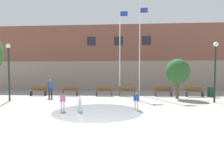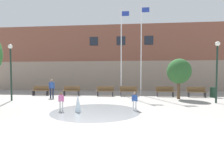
{
  "view_description": "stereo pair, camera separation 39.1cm",
  "coord_description": "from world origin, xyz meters",
  "px_view_note": "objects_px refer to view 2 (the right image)",
  "views": [
    {
      "loc": [
        0.55,
        -6.14,
        1.88
      ],
      "look_at": [
        -0.23,
        6.5,
        1.3
      ],
      "focal_mm": 28.0,
      "sensor_mm": 36.0,
      "label": 1
    },
    {
      "loc": [
        0.94,
        -6.11,
        1.88
      ],
      "look_at": [
        -0.23,
        6.5,
        1.3
      ],
      "focal_mm": 28.0,
      "sensor_mm": 36.0,
      "label": 2
    }
  ],
  "objects_px": {
    "park_bench_far_right": "(196,92)",
    "lamp_post_right_lane": "(217,63)",
    "park_bench_under_right_flagpole": "(128,91)",
    "child_with_pink_shirt": "(135,100)",
    "park_bench_far_left": "(41,90)",
    "park_bench_near_trashcan": "(165,91)",
    "adult_in_red": "(52,87)",
    "flagpole_left": "(121,49)",
    "trash_can": "(213,92)",
    "park_bench_center": "(105,91)",
    "street_tree_near_building": "(179,71)",
    "flagpole_right": "(141,47)",
    "park_bench_under_left_flagpole": "(72,91)",
    "lamp_post_left_lane": "(11,64)",
    "child_running": "(61,100)"
  },
  "relations": [
    {
      "from": "adult_in_red",
      "to": "flagpole_left",
      "type": "height_order",
      "value": "flagpole_left"
    },
    {
      "from": "child_with_pink_shirt",
      "to": "flagpole_right",
      "type": "bearing_deg",
      "value": -32.43
    },
    {
      "from": "child_running",
      "to": "flagpole_left",
      "type": "xyz_separation_m",
      "value": [
        2.95,
        8.02,
        3.93
      ]
    },
    {
      "from": "trash_can",
      "to": "flagpole_right",
      "type": "bearing_deg",
      "value": 169.77
    },
    {
      "from": "park_bench_under_left_flagpole",
      "to": "street_tree_near_building",
      "type": "distance_m",
      "value": 9.83
    },
    {
      "from": "park_bench_far_left",
      "to": "park_bench_far_right",
      "type": "relative_size",
      "value": 1.0
    },
    {
      "from": "park_bench_far_right",
      "to": "lamp_post_right_lane",
      "type": "xyz_separation_m",
      "value": [
        0.03,
        -3.42,
        2.27
      ]
    },
    {
      "from": "park_bench_center",
      "to": "adult_in_red",
      "type": "xyz_separation_m",
      "value": [
        -4.35,
        -1.95,
        0.45
      ]
    },
    {
      "from": "park_bench_center",
      "to": "flagpole_right",
      "type": "relative_size",
      "value": 0.18
    },
    {
      "from": "park_bench_near_trashcan",
      "to": "lamp_post_left_lane",
      "type": "distance_m",
      "value": 13.01
    },
    {
      "from": "child_running",
      "to": "street_tree_near_building",
      "type": "height_order",
      "value": "street_tree_near_building"
    },
    {
      "from": "lamp_post_right_lane",
      "to": "park_bench_near_trashcan",
      "type": "bearing_deg",
      "value": 127.01
    },
    {
      "from": "flagpole_left",
      "to": "flagpole_right",
      "type": "bearing_deg",
      "value": 0.0
    },
    {
      "from": "park_bench_under_left_flagpole",
      "to": "child_with_pink_shirt",
      "type": "distance_m",
      "value": 8.85
    },
    {
      "from": "child_running",
      "to": "flagpole_left",
      "type": "height_order",
      "value": "flagpole_left"
    },
    {
      "from": "park_bench_far_left",
      "to": "park_bench_near_trashcan",
      "type": "xyz_separation_m",
      "value": [
        11.85,
        0.06,
        0.0
      ]
    },
    {
      "from": "child_with_pink_shirt",
      "to": "street_tree_near_building",
      "type": "distance_m",
      "value": 6.58
    },
    {
      "from": "child_running",
      "to": "flagpole_left",
      "type": "bearing_deg",
      "value": 27.53
    },
    {
      "from": "park_bench_far_right",
      "to": "street_tree_near_building",
      "type": "distance_m",
      "value": 2.98
    },
    {
      "from": "child_with_pink_shirt",
      "to": "flagpole_left",
      "type": "relative_size",
      "value": 0.12
    },
    {
      "from": "park_bench_near_trashcan",
      "to": "flagpole_left",
      "type": "relative_size",
      "value": 0.19
    },
    {
      "from": "park_bench_under_right_flagpole",
      "to": "lamp_post_left_lane",
      "type": "xyz_separation_m",
      "value": [
        -8.91,
        -3.76,
        2.27
      ]
    },
    {
      "from": "park_bench_near_trashcan",
      "to": "park_bench_far_right",
      "type": "height_order",
      "value": "same"
    },
    {
      "from": "park_bench_far_left",
      "to": "flagpole_left",
      "type": "height_order",
      "value": "flagpole_left"
    },
    {
      "from": "child_running",
      "to": "park_bench_far_right",
      "type": "bearing_deg",
      "value": -6.39
    },
    {
      "from": "lamp_post_right_lane",
      "to": "trash_can",
      "type": "bearing_deg",
      "value": 67.68
    },
    {
      "from": "trash_can",
      "to": "park_bench_center",
      "type": "bearing_deg",
      "value": 178.58
    },
    {
      "from": "park_bench_far_left",
      "to": "street_tree_near_building",
      "type": "distance_m",
      "value": 12.84
    },
    {
      "from": "park_bench_far_right",
      "to": "child_with_pink_shirt",
      "type": "height_order",
      "value": "child_with_pink_shirt"
    },
    {
      "from": "park_bench_under_right_flagpole",
      "to": "lamp_post_right_lane",
      "type": "bearing_deg",
      "value": -30.63
    },
    {
      "from": "park_bench_under_left_flagpole",
      "to": "trash_can",
      "type": "distance_m",
      "value": 12.87
    },
    {
      "from": "flagpole_left",
      "to": "flagpole_right",
      "type": "distance_m",
      "value": 1.92
    },
    {
      "from": "park_bench_near_trashcan",
      "to": "adult_in_red",
      "type": "distance_m",
      "value": 10.06
    },
    {
      "from": "park_bench_near_trashcan",
      "to": "flagpole_right",
      "type": "distance_m",
      "value": 4.74
    },
    {
      "from": "park_bench_near_trashcan",
      "to": "lamp_post_right_lane",
      "type": "height_order",
      "value": "lamp_post_right_lane"
    },
    {
      "from": "flagpole_right",
      "to": "lamp_post_right_lane",
      "type": "bearing_deg",
      "value": -42.62
    },
    {
      "from": "park_bench_far_right",
      "to": "park_bench_far_left",
      "type": "bearing_deg",
      "value": 179.42
    },
    {
      "from": "park_bench_far_left",
      "to": "lamp_post_left_lane",
      "type": "relative_size",
      "value": 0.37
    },
    {
      "from": "park_bench_under_right_flagpole",
      "to": "lamp_post_left_lane",
      "type": "height_order",
      "value": "lamp_post_left_lane"
    },
    {
      "from": "park_bench_center",
      "to": "street_tree_near_building",
      "type": "relative_size",
      "value": 0.49
    },
    {
      "from": "park_bench_under_right_flagpole",
      "to": "park_bench_near_trashcan",
      "type": "distance_m",
      "value": 3.33
    },
    {
      "from": "lamp_post_right_lane",
      "to": "street_tree_near_building",
      "type": "height_order",
      "value": "lamp_post_right_lane"
    },
    {
      "from": "park_bench_under_left_flagpole",
      "to": "lamp_post_right_lane",
      "type": "xyz_separation_m",
      "value": [
        11.5,
        -3.59,
        2.27
      ]
    },
    {
      "from": "park_bench_far_left",
      "to": "flagpole_left",
      "type": "bearing_deg",
      "value": 6.39
    },
    {
      "from": "park_bench_far_right",
      "to": "lamp_post_right_lane",
      "type": "distance_m",
      "value": 4.11
    },
    {
      "from": "street_tree_near_building",
      "to": "flagpole_left",
      "type": "bearing_deg",
      "value": 153.08
    },
    {
      "from": "street_tree_near_building",
      "to": "park_bench_far_left",
      "type": "bearing_deg",
      "value": 172.99
    },
    {
      "from": "park_bench_near_trashcan",
      "to": "flagpole_right",
      "type": "height_order",
      "value": "flagpole_right"
    },
    {
      "from": "child_with_pink_shirt",
      "to": "park_bench_under_right_flagpole",
      "type": "bearing_deg",
      "value": -22.79
    },
    {
      "from": "flagpole_right",
      "to": "trash_can",
      "type": "xyz_separation_m",
      "value": [
        6.2,
        -1.12,
        -4.2
      ]
    }
  ]
}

